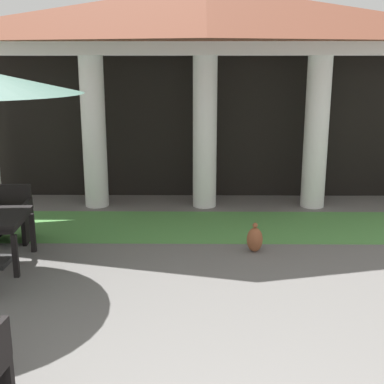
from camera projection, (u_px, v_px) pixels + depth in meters
name	position (u px, v px, depth m)	size (l,w,h in m)	color
background_pavilion	(205.00, 44.00, 9.61)	(9.84, 2.43, 4.17)	white
lawn_strip	(205.00, 226.00, 9.00)	(11.64, 1.79, 0.01)	#519347
patio_chair_near_foreground_north	(11.00, 216.00, 8.22)	(0.64, 0.61, 0.88)	black
terracotta_urn	(255.00, 239.00, 7.77)	(0.24, 0.24, 0.46)	brown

